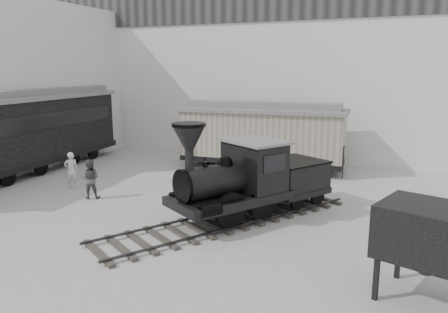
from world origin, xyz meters
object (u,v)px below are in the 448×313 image
at_px(locomotive, 246,183).
at_px(boxcar, 262,134).
at_px(visitor_b, 90,179).
at_px(visitor_a, 71,170).
at_px(passenger_coach, 11,133).
at_px(coal_hopper, 428,240).

relative_size(locomotive, boxcar, 1.08).
bearing_deg(visitor_b, visitor_a, -53.85).
height_order(locomotive, passenger_coach, passenger_coach).
bearing_deg(passenger_coach, coal_hopper, -19.00).
distance_m(locomotive, coal_hopper, 7.01).
relative_size(passenger_coach, visitor_b, 9.08).
bearing_deg(visitor_a, coal_hopper, 119.35).
distance_m(boxcar, passenger_coach, 12.81).
height_order(locomotive, boxcar, boxcar).
relative_size(locomotive, visitor_b, 5.85).
xyz_separation_m(boxcar, visitor_a, (-6.82, -7.04, -1.07)).
bearing_deg(coal_hopper, passenger_coach, -177.36).
relative_size(locomotive, passenger_coach, 0.64).
height_order(visitor_b, coal_hopper, coal_hopper).
distance_m(visitor_b, coal_hopper, 13.27).
bearing_deg(visitor_b, locomotive, 155.62).
height_order(boxcar, coal_hopper, boxcar).
bearing_deg(coal_hopper, visitor_a, -179.24).
height_order(locomotive, visitor_a, locomotive).
height_order(locomotive, coal_hopper, locomotive).
height_order(boxcar, visitor_a, boxcar).
xyz_separation_m(boxcar, visitor_b, (-4.98, -8.00, -1.08)).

